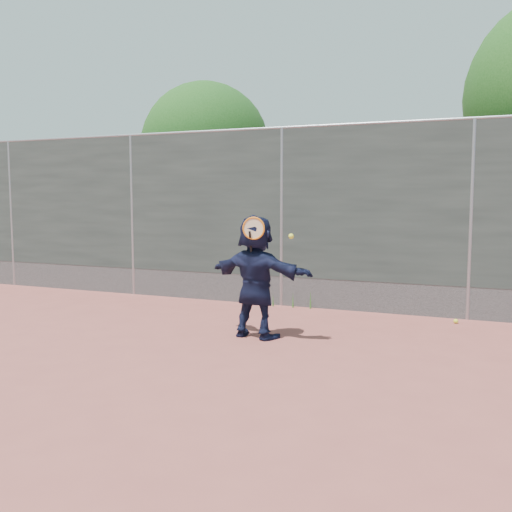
% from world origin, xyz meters
% --- Properties ---
extents(ground, '(80.00, 80.00, 0.00)m').
position_xyz_m(ground, '(0.00, 0.00, 0.00)').
color(ground, '#9E4C42').
rests_on(ground, ground).
extents(player, '(1.57, 0.74, 1.62)m').
position_xyz_m(player, '(0.45, 1.26, 0.81)').
color(player, black).
rests_on(player, ground).
extents(ball_ground, '(0.07, 0.07, 0.07)m').
position_xyz_m(ball_ground, '(2.86, 3.14, 0.03)').
color(ball_ground, yellow).
rests_on(ball_ground, ground).
extents(fence, '(20.00, 0.06, 3.03)m').
position_xyz_m(fence, '(-0.00, 3.50, 1.58)').
color(fence, '#38423D').
rests_on(fence, ground).
extents(swing_action, '(0.65, 0.16, 0.51)m').
position_xyz_m(swing_action, '(0.55, 1.07, 1.43)').
color(swing_action, orange).
rests_on(swing_action, ground).
extents(tree_left, '(3.15, 3.00, 4.53)m').
position_xyz_m(tree_left, '(-2.85, 6.55, 2.94)').
color(tree_left, '#382314').
rests_on(tree_left, ground).
extents(weed_clump, '(0.68, 0.07, 0.30)m').
position_xyz_m(weed_clump, '(0.29, 3.38, 0.13)').
color(weed_clump, '#387226').
rests_on(weed_clump, ground).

